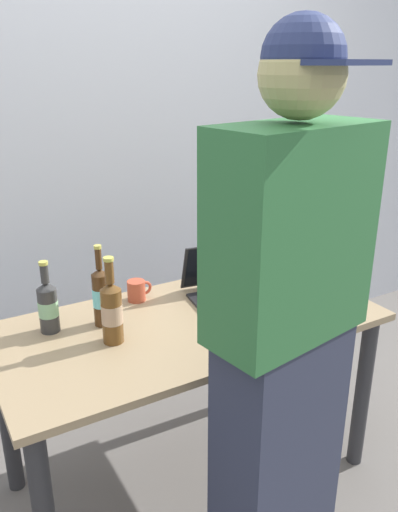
{
  "coord_description": "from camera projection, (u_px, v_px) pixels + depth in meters",
  "views": [
    {
      "loc": [
        -0.84,
        -1.52,
        1.64
      ],
      "look_at": [
        0.04,
        0.0,
        0.98
      ],
      "focal_mm": 36.16,
      "sensor_mm": 36.0,
      "label": 1
    }
  ],
  "objects": [
    {
      "name": "ground_plane",
      "position": [
        191.0,
        472.0,
        2.21
      ],
      "size": [
        8.0,
        8.0,
        0.0
      ],
      "primitive_type": "plane",
      "color": "slate",
      "rests_on": "ground"
    },
    {
      "name": "desk",
      "position": [
        190.0,
        347.0,
        1.99
      ],
      "size": [
        1.44,
        0.71,
        0.73
      ],
      "color": "#9E8460",
      "rests_on": "ground"
    },
    {
      "name": "laptop",
      "position": [
        227.0,
        286.0,
        2.13
      ],
      "size": [
        0.35,
        0.35,
        0.21
      ],
      "color": "black",
      "rests_on": "desk"
    },
    {
      "name": "beer_bottle_green",
      "position": [
        112.0,
        311.0,
        1.76
      ],
      "size": [
        0.07,
        0.07,
        0.31
      ],
      "color": "brown",
      "rests_on": "desk"
    },
    {
      "name": "beer_bottle_brown",
      "position": [
        101.0,
        295.0,
        1.87
      ],
      "size": [
        0.06,
        0.06,
        0.31
      ],
      "color": "#472B14",
      "rests_on": "desk"
    },
    {
      "name": "beer_bottle_amber",
      "position": [
        48.0,
        306.0,
        1.83
      ],
      "size": [
        0.07,
        0.07,
        0.27
      ],
      "color": "#333333",
      "rests_on": "desk"
    },
    {
      "name": "person_figure",
      "position": [
        284.0,
        352.0,
        1.43
      ],
      "size": [
        0.48,
        0.33,
        1.75
      ],
      "color": "#2D3347",
      "rests_on": "ground"
    },
    {
      "name": "coffee_mug",
      "position": [
        137.0,
        290.0,
        2.1
      ],
      "size": [
        0.11,
        0.07,
        0.09
      ],
      "color": "#BF4C33",
      "rests_on": "desk"
    },
    {
      "name": "back_wall",
      "position": [
        98.0,
        139.0,
        2.47
      ],
      "size": [
        6.0,
        0.1,
        2.6
      ],
      "primitive_type": "cube",
      "color": "silver",
      "rests_on": "ground"
    }
  ]
}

